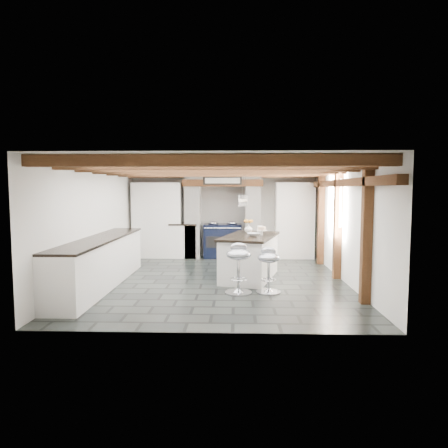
{
  "coord_description": "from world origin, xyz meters",
  "views": [
    {
      "loc": [
        0.35,
        -7.94,
        1.83
      ],
      "look_at": [
        0.1,
        0.4,
        1.1
      ],
      "focal_mm": 32.0,
      "sensor_mm": 36.0,
      "label": 1
    }
  ],
  "objects_px": {
    "range_cooker": "(223,240)",
    "bar_stool_near": "(269,265)",
    "kitchen_island": "(250,256)",
    "bar_stool_far": "(238,263)"
  },
  "relations": [
    {
      "from": "bar_stool_near",
      "to": "bar_stool_far",
      "type": "xyz_separation_m",
      "value": [
        -0.53,
        -0.05,
        0.05
      ]
    },
    {
      "from": "kitchen_island",
      "to": "bar_stool_near",
      "type": "height_order",
      "value": "kitchen_island"
    },
    {
      "from": "kitchen_island",
      "to": "bar_stool_near",
      "type": "distance_m",
      "value": 1.21
    },
    {
      "from": "kitchen_island",
      "to": "bar_stool_far",
      "type": "height_order",
      "value": "kitchen_island"
    },
    {
      "from": "bar_stool_far",
      "to": "bar_stool_near",
      "type": "bearing_deg",
      "value": -2.41
    },
    {
      "from": "bar_stool_near",
      "to": "range_cooker",
      "type": "bearing_deg",
      "value": 120.25
    },
    {
      "from": "range_cooker",
      "to": "kitchen_island",
      "type": "bearing_deg",
      "value": -75.72
    },
    {
      "from": "kitchen_island",
      "to": "range_cooker",
      "type": "bearing_deg",
      "value": 119.54
    },
    {
      "from": "range_cooker",
      "to": "bar_stool_near",
      "type": "bearing_deg",
      "value": -75.77
    },
    {
      "from": "range_cooker",
      "to": "bar_stool_near",
      "type": "xyz_separation_m",
      "value": [
        0.93,
        -3.67,
        0.03
      ]
    }
  ]
}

